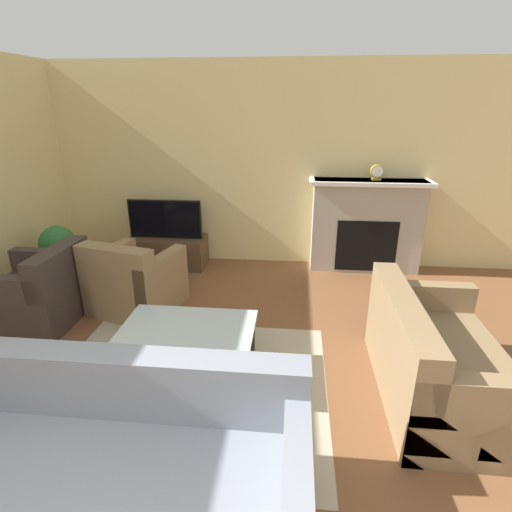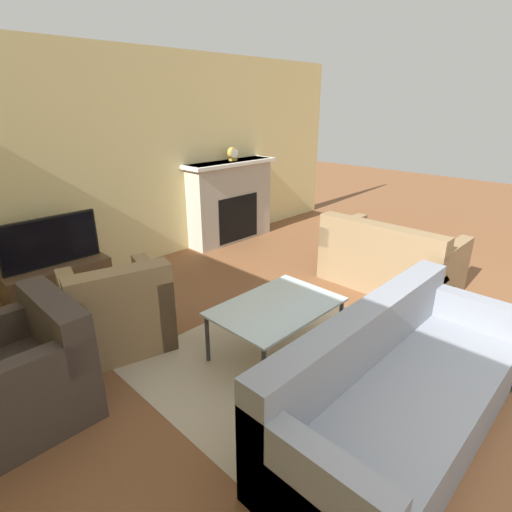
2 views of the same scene
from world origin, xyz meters
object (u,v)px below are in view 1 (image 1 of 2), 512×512
(couch_sectional, at_px, (112,463))
(armchair_accent, at_px, (135,284))
(couch_loveseat, at_px, (436,363))
(mantel_clock, at_px, (377,172))
(tv, at_px, (165,219))
(coffee_table, at_px, (187,333))
(potted_plant, at_px, (59,251))
(armchair_by_window, at_px, (38,295))

(couch_sectional, height_order, armchair_accent, same)
(couch_loveseat, bearing_deg, mantel_clock, 2.00)
(couch_loveseat, relative_size, armchair_accent, 1.46)
(tv, relative_size, mantel_clock, 5.10)
(couch_loveseat, distance_m, mantel_clock, 2.79)
(couch_loveseat, relative_size, mantel_clock, 7.46)
(coffee_table, relative_size, potted_plant, 1.41)
(tv, bearing_deg, potted_plant, -145.13)
(coffee_table, bearing_deg, potted_plant, 141.57)
(couch_sectional, xyz_separation_m, couch_loveseat, (2.08, 1.13, 0.00))
(tv, distance_m, coffee_table, 2.58)
(armchair_accent, bearing_deg, potted_plant, -9.67)
(armchair_accent, bearing_deg, mantel_clock, -137.75)
(armchair_accent, bearing_deg, tv, -73.63)
(armchair_accent, distance_m, potted_plant, 1.28)
(armchair_by_window, distance_m, armchair_accent, 0.97)
(armchair_by_window, distance_m, coffee_table, 1.95)
(armchair_accent, relative_size, mantel_clock, 5.10)
(mantel_clock, bearing_deg, armchair_by_window, -153.88)
(armchair_accent, xyz_separation_m, potted_plant, (-1.15, 0.52, 0.16))
(couch_loveseat, bearing_deg, armchair_accent, 68.23)
(couch_sectional, distance_m, mantel_clock, 4.34)
(tv, xyz_separation_m, mantel_clock, (2.80, 0.15, 0.66))
(armchair_by_window, bearing_deg, tv, 152.54)
(couch_loveseat, xyz_separation_m, potted_plant, (-4.00, 1.66, 0.17))
(couch_loveseat, xyz_separation_m, mantel_clock, (-0.09, 2.58, 1.05))
(armchair_accent, height_order, coffee_table, armchair_accent)
(tv, relative_size, couch_sectional, 0.46)
(coffee_table, relative_size, mantel_clock, 5.51)
(couch_loveseat, height_order, armchair_accent, same)
(tv, xyz_separation_m, armchair_by_window, (-0.86, -1.64, -0.38))
(armchair_accent, relative_size, potted_plant, 1.30)
(couch_loveseat, bearing_deg, couch_sectional, 118.41)
(mantel_clock, bearing_deg, couch_loveseat, -88.00)
(armchair_by_window, bearing_deg, couch_sectional, 41.28)
(coffee_table, xyz_separation_m, mantel_clock, (1.87, 2.55, 0.92))
(couch_loveseat, height_order, armchair_by_window, same)
(potted_plant, xyz_separation_m, mantel_clock, (3.91, 0.93, 0.88))
(couch_loveseat, bearing_deg, coffee_table, 88.96)
(potted_plant, height_order, mantel_clock, mantel_clock)
(couch_sectional, bearing_deg, mantel_clock, 61.76)
(tv, xyz_separation_m, couch_loveseat, (2.89, -2.43, -0.39))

